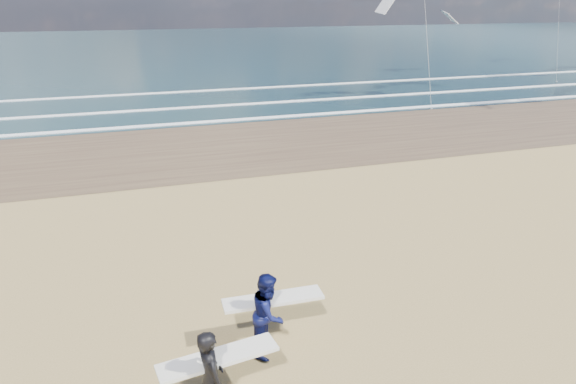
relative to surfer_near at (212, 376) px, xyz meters
name	(u,v)px	position (x,y,z in m)	size (l,w,h in m)	color
wet_sand_strip	(488,121)	(20.44, 18.77, -0.97)	(220.00, 12.00, 0.01)	#4D3929
ocean	(263,46)	(20.44, 72.77, -0.97)	(220.00, 100.00, 0.02)	#182F35
foam_breakers	(406,93)	(20.44, 28.87, -0.93)	(220.00, 11.70, 0.05)	white
surfer_near	(212,376)	(0.00, 0.00, 0.00)	(2.25, 1.15, 1.93)	black
surfer_far	(269,312)	(1.49, 1.61, -0.04)	(2.22, 1.22, 1.87)	#0B1040
kite_1	(426,25)	(19.68, 25.56, 4.37)	(6.42, 4.81, 9.26)	slate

